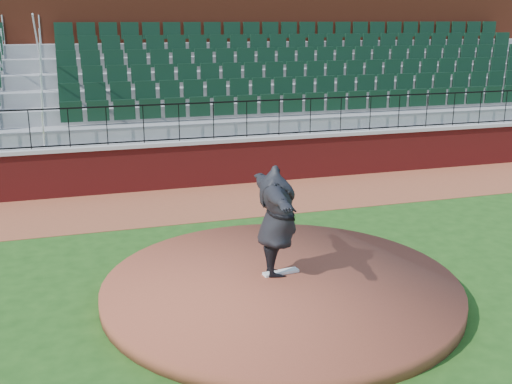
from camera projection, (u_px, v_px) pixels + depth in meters
ground at (281, 286)px, 10.83m from camera, size 90.00×90.00×0.00m
warning_track at (211, 201)px, 15.79m from camera, size 34.00×3.20×0.01m
field_wall at (198, 165)px, 17.11m from camera, size 34.00×0.35×1.20m
wall_cap at (197, 142)px, 16.93m from camera, size 34.00×0.45×0.10m
wall_railing at (196, 122)px, 16.78m from camera, size 34.00×0.05×1.00m
seating_stands at (178, 92)px, 19.15m from camera, size 34.00×5.10×4.60m
concourse_wall at (163, 70)px, 21.61m from camera, size 34.00×0.50×5.50m
pitchers_mound at (281, 288)px, 10.45m from camera, size 5.99×5.99×0.25m
pitching_rubber at (281, 272)px, 10.72m from camera, size 0.65×0.24×0.04m
pitcher at (277, 221)px, 10.40m from camera, size 0.90×2.44×1.94m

